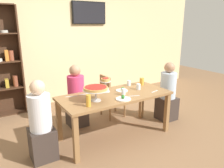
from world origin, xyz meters
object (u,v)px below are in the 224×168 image
at_px(television, 89,13).
at_px(salad_plate_far_diner, 122,90).
at_px(water_glass_clear_near, 124,92).
at_px(cutlery_knife_near, 134,96).
at_px(cutlery_fork_near, 84,94).
at_px(cutlery_fork_far, 71,96).
at_px(chair_far_right, 110,94).
at_px(deep_dish_pizza_stand, 96,89).
at_px(water_glass_clear_far, 138,87).
at_px(diner_head_west, 41,127).
at_px(water_glass_clear_spare, 129,83).
at_px(diner_head_east, 167,96).
at_px(dining_table, 115,99).
at_px(personal_pizza_stand, 106,82).
at_px(diner_far_left, 76,100).
at_px(salad_plate_near_diner, 123,98).
at_px(beer_glass_amber_short, 88,101).
at_px(cutlery_knife_far, 155,91).
at_px(beer_glass_amber_tall, 142,81).

distance_m(television, salad_plate_far_diner, 2.45).
xyz_separation_m(water_glass_clear_near, cutlery_knife_near, (0.11, -0.13, -0.05)).
height_order(television, cutlery_fork_near, television).
xyz_separation_m(salad_plate_far_diner, cutlery_fork_far, (-0.84, 0.19, -0.02)).
distance_m(chair_far_right, deep_dish_pizza_stand, 1.18).
bearing_deg(water_glass_clear_far, diner_head_west, -179.38).
bearing_deg(water_glass_clear_spare, cutlery_fork_near, -177.90).
xyz_separation_m(diner_head_east, water_glass_clear_near, (-1.13, -0.11, 0.30)).
height_order(dining_table, chair_far_right, chair_far_right).
bearing_deg(cutlery_fork_near, chair_far_right, -148.89).
distance_m(personal_pizza_stand, water_glass_clear_spare, 0.58).
distance_m(diner_head_west, chair_far_right, 1.70).
relative_size(water_glass_clear_far, cutlery_fork_near, 0.56).
bearing_deg(water_glass_clear_spare, diner_head_east, -20.96).
relative_size(diner_far_left, personal_pizza_stand, 4.82).
height_order(chair_far_right, salad_plate_far_diner, chair_far_right).
relative_size(diner_far_left, salad_plate_far_diner, 5.64).
bearing_deg(cutlery_fork_far, dining_table, 172.41).
relative_size(salad_plate_far_diner, cutlery_fork_far, 1.13).
distance_m(dining_table, salad_plate_near_diner, 0.29).
relative_size(beer_glass_amber_short, cutlery_fork_near, 0.94).
relative_size(diner_head_east, salad_plate_near_diner, 4.94).
bearing_deg(television, salad_plate_far_diner, -101.48).
xyz_separation_m(personal_pizza_stand, beer_glass_amber_short, (-0.54, -0.45, -0.08)).
bearing_deg(salad_plate_near_diner, cutlery_fork_far, 138.88).
xyz_separation_m(diner_far_left, water_glass_clear_spare, (0.88, -0.41, 0.30)).
distance_m(diner_far_left, salad_plate_far_diner, 0.90).
height_order(diner_head_west, chair_far_right, diner_head_west).
bearing_deg(diner_far_left, dining_table, 28.67).
xyz_separation_m(television, diner_head_east, (0.62, -2.09, -1.60)).
distance_m(television, cutlery_knife_near, 2.73).
height_order(personal_pizza_stand, cutlery_knife_near, personal_pizza_stand).
relative_size(television, diner_far_left, 0.75).
height_order(deep_dish_pizza_stand, water_glass_clear_spare, deep_dish_pizza_stand).
xyz_separation_m(water_glass_clear_near, cutlery_fork_far, (-0.74, 0.37, -0.05)).
bearing_deg(diner_far_left, cutlery_knife_far, 47.61).
xyz_separation_m(salad_plate_far_diner, water_glass_clear_spare, (0.30, 0.22, 0.03)).
xyz_separation_m(diner_head_west, salad_plate_near_diner, (1.18, -0.26, 0.26)).
xyz_separation_m(salad_plate_far_diner, water_glass_clear_near, (-0.10, -0.18, 0.03)).
relative_size(dining_table, water_glass_clear_far, 18.19).
distance_m(personal_pizza_stand, cutlery_fork_far, 0.61).
distance_m(diner_head_west, beer_glass_amber_tall, 1.96).
bearing_deg(diner_far_left, cutlery_fork_far, -30.56).
height_order(salad_plate_near_diner, beer_glass_amber_short, beer_glass_amber_short).
height_order(water_glass_clear_spare, cutlery_fork_near, water_glass_clear_spare).
xyz_separation_m(deep_dish_pizza_stand, personal_pizza_stand, (0.34, 0.30, -0.02)).
bearing_deg(cutlery_knife_far, water_glass_clear_spare, 90.33).
distance_m(water_glass_clear_far, cutlery_fork_far, 1.17).
height_order(diner_far_left, deep_dish_pizza_stand, diner_far_left).
relative_size(diner_far_left, beer_glass_amber_tall, 8.52).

